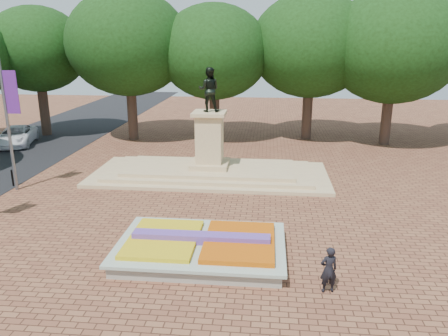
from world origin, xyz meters
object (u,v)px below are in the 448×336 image
Objects in this scene: flower_bed at (202,247)px; van at (16,136)px; pedestrian at (329,270)px; monument at (210,162)px.

van is at bearing 135.99° from flower_bed.
pedestrian reaches higher than van.
monument reaches higher than flower_bed.
flower_bed is 3.97× the size of pedestrian.
monument is at bearing 95.87° from flower_bed.
flower_bed is at bearing -84.13° from monument.
flower_bed is 1.21× the size of van.
monument is at bearing -38.53° from van.
pedestrian is at bearing -57.27° from van.
van is at bearing -55.35° from pedestrian.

